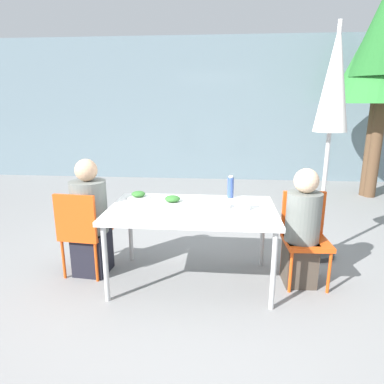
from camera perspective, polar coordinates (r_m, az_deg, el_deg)
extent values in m
plane|color=gray|center=(3.41, 0.00, -14.55)|extent=(24.00, 24.00, 0.00)
cube|color=slate|center=(7.63, 3.19, 13.46)|extent=(10.00, 0.20, 3.00)
cube|color=white|center=(3.12, 0.00, -3.02)|extent=(1.52, 0.92, 0.04)
cylinder|color=#B7B7B7|center=(3.04, -14.22, -11.51)|extent=(0.04, 0.04, 0.70)
cylinder|color=#B7B7B7|center=(2.91, 13.42, -12.64)|extent=(0.04, 0.04, 0.70)
cylinder|color=#B7B7B7|center=(3.74, -10.23, -6.18)|extent=(0.04, 0.04, 0.70)
cylinder|color=#B7B7B7|center=(3.64, 11.67, -6.85)|extent=(0.04, 0.04, 0.70)
cube|color=#E54C14|center=(3.56, -17.18, -6.55)|extent=(0.44, 0.44, 0.04)
cube|color=#E54C14|center=(3.34, -18.90, -3.95)|extent=(0.40, 0.07, 0.42)
cylinder|color=#E54C14|center=(3.86, -18.05, -8.45)|extent=(0.03, 0.03, 0.40)
cylinder|color=#E54C14|center=(3.71, -13.36, -9.02)|extent=(0.03, 0.03, 0.40)
cylinder|color=#E54C14|center=(3.59, -20.62, -10.46)|extent=(0.03, 0.03, 0.40)
cylinder|color=#E54C14|center=(3.44, -15.65, -11.20)|extent=(0.03, 0.03, 0.40)
cube|color=black|center=(3.61, -16.23, -9.55)|extent=(0.34, 0.34, 0.44)
cylinder|color=slate|center=(3.45, -16.79, -2.38)|extent=(0.35, 0.35, 0.51)
sphere|color=tan|center=(3.37, -17.24, 3.50)|extent=(0.21, 0.21, 0.21)
cube|color=#E54C14|center=(3.36, 18.54, -7.95)|extent=(0.42, 0.42, 0.04)
cube|color=#E54C14|center=(3.45, 18.02, -3.26)|extent=(0.40, 0.06, 0.42)
cylinder|color=#E54C14|center=(3.36, 21.89, -12.39)|extent=(0.03, 0.03, 0.40)
cylinder|color=#E54C14|center=(3.26, 16.12, -12.71)|extent=(0.03, 0.03, 0.40)
cylinder|color=#E54C14|center=(3.65, 20.12, -10.01)|extent=(0.03, 0.03, 0.40)
cylinder|color=#E54C14|center=(3.56, 14.82, -10.21)|extent=(0.03, 0.03, 0.40)
cube|color=#473D33|center=(3.43, 17.45, -11.03)|extent=(0.29, 0.29, 0.44)
cylinder|color=slate|center=(3.27, 18.05, -3.96)|extent=(0.31, 0.31, 0.45)
sphere|color=beige|center=(3.18, 18.53, 1.80)|extent=(0.22, 0.22, 0.22)
cylinder|color=#333333|center=(4.14, 20.12, -9.61)|extent=(0.36, 0.36, 0.05)
cylinder|color=#BCBCBC|center=(3.83, 21.69, 6.87)|extent=(0.04, 0.04, 2.43)
cone|color=silver|center=(3.81, 22.72, 17.18)|extent=(0.34, 0.34, 1.05)
cylinder|color=white|center=(3.27, -3.27, -1.72)|extent=(0.27, 0.27, 0.01)
ellipsoid|color=#33702D|center=(3.26, -3.28, -1.11)|extent=(0.15, 0.15, 0.06)
cylinder|color=white|center=(3.48, -8.90, -0.86)|extent=(0.25, 0.25, 0.01)
ellipsoid|color=#33702D|center=(3.47, -8.93, -0.32)|extent=(0.14, 0.14, 0.05)
cylinder|color=#334C8E|center=(3.45, 6.45, 0.75)|extent=(0.06, 0.06, 0.21)
cylinder|color=white|center=(3.43, 6.50, 2.56)|extent=(0.04, 0.04, 0.02)
cylinder|color=white|center=(3.10, 9.04, -1.94)|extent=(0.08, 0.08, 0.11)
cylinder|color=white|center=(3.14, 4.71, -2.13)|extent=(0.19, 0.19, 0.05)
cylinder|color=brown|center=(6.87, 28.39, 7.72)|extent=(0.20, 0.20, 2.07)
cylinder|color=brown|center=(6.96, 27.59, 6.13)|extent=(0.20, 0.20, 1.65)
cone|color=#2D7A33|center=(6.97, 29.38, 20.30)|extent=(1.58, 1.58, 1.81)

